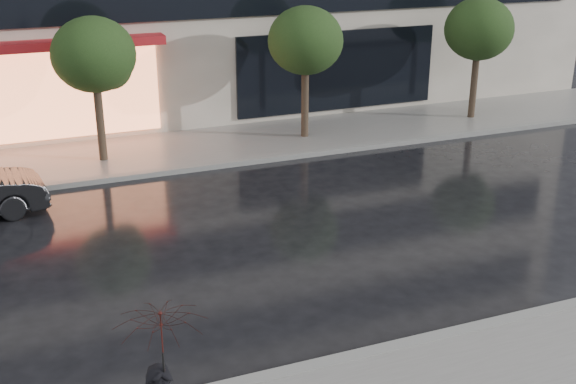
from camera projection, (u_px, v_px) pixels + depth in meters
ground at (371, 320)px, 12.23m from camera, size 120.00×120.00×0.00m
sidewalk_far at (207, 147)px, 21.09m from camera, size 60.00×3.50×0.12m
curb_near at (401, 347)px, 11.34m from camera, size 60.00×0.25×0.14m
curb_far at (224, 164)px, 19.57m from camera, size 60.00×0.25×0.14m
tree_mid_west at (96, 57)px, 18.85m from camera, size 2.20×2.20×3.99m
tree_mid_east at (307, 43)px, 20.92m from camera, size 2.20×2.20×3.99m
tree_far_east at (480, 31)px, 22.99m from camera, size 2.20×2.20×3.99m
pedestrian_with_umbrella at (162, 378)px, 7.80m from camera, size 1.29×1.30×2.48m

